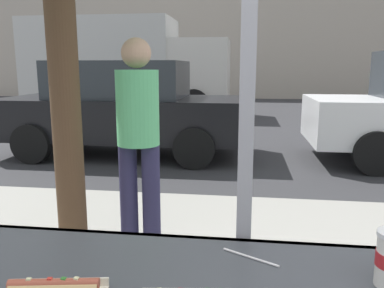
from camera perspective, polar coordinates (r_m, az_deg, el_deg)
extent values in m
plane|color=#2D2D30|center=(9.35, 7.63, 1.61)|extent=(60.00, 60.00, 0.00)
cube|color=gray|center=(3.19, 7.23, -16.55)|extent=(16.00, 2.80, 0.11)
cube|color=#2A2C30|center=(1.38, 7.44, -14.01)|extent=(2.20, 0.02, 0.02)
cube|color=#9E9EA3|center=(1.31, 8.29, 17.14)|extent=(0.05, 0.08, 1.43)
cube|color=#A89E8E|center=(20.16, 7.93, 13.64)|extent=(28.00, 1.20, 4.91)
cube|color=beige|center=(1.15, -18.67, -18.61)|extent=(0.26, 0.05, 0.03)
cylinder|color=tan|center=(1.11, -19.34, -19.11)|extent=(0.22, 0.08, 0.04)
cylinder|color=#9E4733|center=(1.11, -19.39, -18.57)|extent=(0.23, 0.06, 0.03)
cube|color=#337A2D|center=(1.09, -18.12, -18.13)|extent=(0.01, 0.01, 0.01)
cube|color=beige|center=(1.09, -16.43, -18.26)|extent=(0.01, 0.01, 0.01)
cube|color=beige|center=(1.12, -22.59, -17.72)|extent=(0.01, 0.01, 0.01)
cube|color=red|center=(1.10, -19.94, -17.98)|extent=(0.01, 0.01, 0.01)
cylinder|color=white|center=(1.26, 8.46, -15.93)|extent=(0.17, 0.10, 0.01)
cube|color=black|center=(7.00, -9.52, 3.85)|extent=(4.24, 1.72, 0.68)
cube|color=#282D33|center=(6.97, -10.35, 9.19)|extent=(2.20, 1.52, 0.62)
cylinder|color=black|center=(7.62, 1.98, 1.99)|extent=(0.64, 0.18, 0.64)
cylinder|color=black|center=(5.94, 0.31, -0.62)|extent=(0.64, 0.18, 0.64)
cylinder|color=black|center=(8.30, -16.39, 2.29)|extent=(0.64, 0.18, 0.64)
cylinder|color=black|center=(6.79, -22.26, 0.03)|extent=(0.64, 0.18, 0.64)
cylinder|color=black|center=(7.82, 21.38, 1.45)|extent=(0.64, 0.18, 0.64)
cylinder|color=black|center=(6.18, 25.08, -1.23)|extent=(0.64, 0.18, 0.64)
cube|color=beige|center=(13.19, -12.90, 11.72)|extent=(4.60, 2.20, 2.56)
cube|color=beige|center=(12.46, 0.89, 10.52)|extent=(1.90, 2.10, 1.90)
cylinder|color=black|center=(13.54, 1.41, 6.55)|extent=(0.90, 0.24, 0.90)
cylinder|color=black|center=(11.47, 0.25, 5.72)|extent=(0.90, 0.24, 0.90)
cylinder|color=black|center=(14.54, -14.07, 6.53)|extent=(0.90, 0.24, 0.90)
cylinder|color=black|center=(12.53, -17.77, 5.65)|extent=(0.90, 0.24, 0.90)
cylinder|color=#2E2B4E|center=(3.14, -9.14, -7.60)|extent=(0.14, 0.14, 0.84)
cylinder|color=#2E2B4E|center=(3.10, -5.92, -7.80)|extent=(0.14, 0.14, 0.84)
cylinder|color=#60C980|center=(2.97, -7.89, 5.21)|extent=(0.32, 0.32, 0.56)
sphere|color=tan|center=(2.95, -8.10, 12.94)|extent=(0.22, 0.22, 0.22)
cylinder|color=brown|center=(2.92, -17.97, 7.48)|extent=(0.21, 0.21, 2.52)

